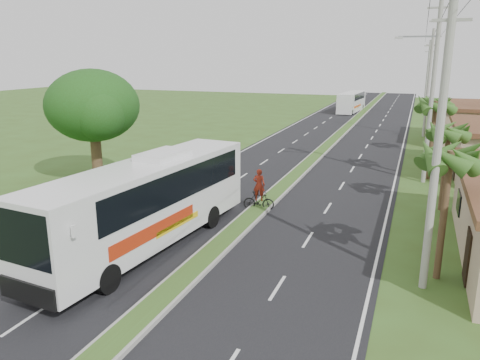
% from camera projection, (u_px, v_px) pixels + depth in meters
% --- Properties ---
extents(ground, '(180.00, 180.00, 0.00)m').
position_uv_depth(ground, '(192.00, 273.00, 18.43)').
color(ground, '#38501D').
rests_on(ground, ground).
extents(road_asphalt, '(14.00, 160.00, 0.02)m').
position_uv_depth(road_asphalt, '(307.00, 166.00, 36.50)').
color(road_asphalt, black).
rests_on(road_asphalt, ground).
extents(median_strip, '(1.20, 160.00, 0.18)m').
position_uv_depth(median_strip, '(307.00, 165.00, 36.47)').
color(median_strip, gray).
rests_on(median_strip, ground).
extents(lane_edge_left, '(0.12, 160.00, 0.01)m').
position_uv_depth(lane_edge_left, '(227.00, 159.00, 38.80)').
color(lane_edge_left, silver).
rests_on(lane_edge_left, ground).
extents(lane_edge_right, '(0.12, 160.00, 0.01)m').
position_uv_depth(lane_edge_right, '(397.00, 173.00, 34.20)').
color(lane_edge_right, silver).
rests_on(lane_edge_right, ground).
extents(palm_verge_a, '(2.40, 2.40, 5.45)m').
position_uv_depth(palm_verge_a, '(450.00, 158.00, 16.84)').
color(palm_verge_a, '#473321').
rests_on(palm_verge_a, ground).
extents(palm_verge_b, '(2.40, 2.40, 5.05)m').
position_uv_depth(palm_verge_b, '(449.00, 132.00, 24.93)').
color(palm_verge_b, '#473321').
rests_on(palm_verge_b, ground).
extents(palm_verge_c, '(2.40, 2.40, 5.85)m').
position_uv_depth(palm_verge_c, '(435.00, 105.00, 31.26)').
color(palm_verge_c, '#473321').
rests_on(palm_verge_c, ground).
extents(palm_verge_d, '(2.40, 2.40, 5.25)m').
position_uv_depth(palm_verge_d, '(439.00, 102.00, 39.37)').
color(palm_verge_d, '#473321').
rests_on(palm_verge_d, ground).
extents(shade_tree, '(6.30, 6.00, 7.54)m').
position_uv_depth(shade_tree, '(92.00, 108.00, 30.35)').
color(shade_tree, '#473321').
rests_on(shade_tree, ground).
extents(utility_pole_a, '(1.60, 0.28, 11.00)m').
position_uv_depth(utility_pole_a, '(439.00, 136.00, 15.86)').
color(utility_pole_a, gray).
rests_on(utility_pole_a, ground).
extents(utility_pole_b, '(3.20, 0.28, 12.00)m').
position_uv_depth(utility_pole_b, '(432.00, 89.00, 30.18)').
color(utility_pole_b, gray).
rests_on(utility_pole_b, ground).
extents(utility_pole_c, '(1.60, 0.28, 11.00)m').
position_uv_depth(utility_pole_c, '(429.00, 82.00, 48.39)').
color(utility_pole_c, gray).
rests_on(utility_pole_c, ground).
extents(utility_pole_d, '(1.60, 0.28, 10.50)m').
position_uv_depth(utility_pole_d, '(427.00, 77.00, 66.53)').
color(utility_pole_d, gray).
rests_on(utility_pole_d, ground).
extents(coach_bus_main, '(3.92, 12.99, 4.14)m').
position_uv_depth(coach_bus_main, '(148.00, 198.00, 20.42)').
color(coach_bus_main, silver).
rests_on(coach_bus_main, ground).
extents(coach_bus_far, '(2.96, 10.35, 2.97)m').
position_uv_depth(coach_bus_far, '(352.00, 101.00, 71.45)').
color(coach_bus_far, white).
rests_on(coach_bus_far, ground).
extents(motorcyclist, '(1.78, 0.76, 2.35)m').
position_uv_depth(motorcyclist, '(259.00, 195.00, 25.80)').
color(motorcyclist, black).
rests_on(motorcyclist, ground).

